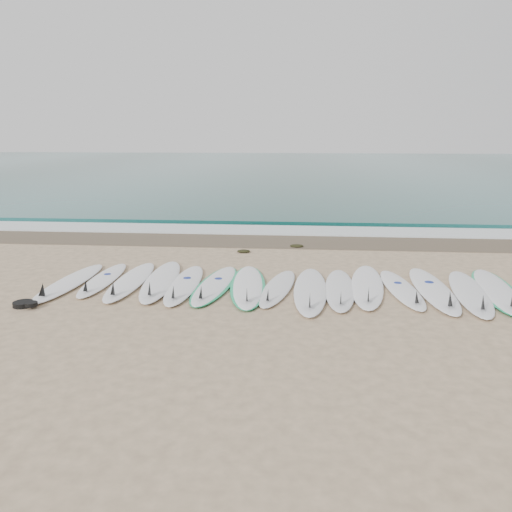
# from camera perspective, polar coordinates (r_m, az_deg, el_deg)

# --- Properties ---
(ground) EXTENTS (120.00, 120.00, 0.00)m
(ground) POSITION_cam_1_polar(r_m,az_deg,el_deg) (9.21, 2.44, -3.74)
(ground) COLOR tan
(ocean) EXTENTS (120.00, 55.00, 0.03)m
(ocean) POSITION_cam_1_polar(r_m,az_deg,el_deg) (41.36, 4.35, 10.09)
(ocean) COLOR #195552
(ocean) RESTS_ON ground
(wet_sand_band) EXTENTS (120.00, 1.80, 0.01)m
(wet_sand_band) POSITION_cam_1_polar(r_m,az_deg,el_deg) (13.17, 3.19, 1.71)
(wet_sand_band) COLOR brown
(wet_sand_band) RESTS_ON ground
(foam_band) EXTENTS (120.00, 1.40, 0.04)m
(foam_band) POSITION_cam_1_polar(r_m,az_deg,el_deg) (14.54, 3.35, 2.94)
(foam_band) COLOR silver
(foam_band) RESTS_ON ground
(wave_crest) EXTENTS (120.00, 1.00, 0.10)m
(wave_crest) POSITION_cam_1_polar(r_m,az_deg,el_deg) (16.01, 3.49, 4.07)
(wave_crest) COLOR #195552
(wave_crest) RESTS_ON ground
(surfboard_0) EXTENTS (0.66, 2.62, 0.33)m
(surfboard_0) POSITION_cam_1_polar(r_m,az_deg,el_deg) (10.01, -20.67, -2.86)
(surfboard_0) COLOR white
(surfboard_0) RESTS_ON ground
(surfboard_1) EXTENTS (0.54, 2.35, 0.30)m
(surfboard_1) POSITION_cam_1_polar(r_m,az_deg,el_deg) (10.01, -17.18, -2.61)
(surfboard_1) COLOR white
(surfboard_1) RESTS_ON ground
(surfboard_2) EXTENTS (0.59, 2.66, 0.34)m
(surfboard_2) POSITION_cam_1_polar(r_m,az_deg,el_deg) (9.74, -14.25, -2.81)
(surfboard_2) COLOR white
(surfboard_2) RESTS_ON ground
(surfboard_3) EXTENTS (0.81, 2.85, 0.36)m
(surfboard_3) POSITION_cam_1_polar(r_m,az_deg,el_deg) (9.64, -10.88, -2.78)
(surfboard_3) COLOR white
(surfboard_3) RESTS_ON ground
(surfboard_4) EXTENTS (0.59, 2.58, 0.33)m
(surfboard_4) POSITION_cam_1_polar(r_m,az_deg,el_deg) (9.35, -8.25, -3.24)
(surfboard_4) COLOR white
(surfboard_4) RESTS_ON ground
(surfboard_5) EXTENTS (0.85, 2.60, 0.32)m
(surfboard_5) POSITION_cam_1_polar(r_m,az_deg,el_deg) (9.29, -4.76, -3.30)
(surfboard_5) COLOR white
(surfboard_5) RESTS_ON ground
(surfboard_6) EXTENTS (0.88, 2.76, 0.34)m
(surfboard_6) POSITION_cam_1_polar(r_m,az_deg,el_deg) (9.20, -0.94, -3.41)
(surfboard_6) COLOR white
(surfboard_6) RESTS_ON ground
(surfboard_7) EXTENTS (0.85, 2.38, 0.30)m
(surfboard_7) POSITION_cam_1_polar(r_m,az_deg,el_deg) (9.07, 2.44, -3.67)
(surfboard_7) COLOR silver
(surfboard_7) RESTS_ON ground
(surfboard_8) EXTENTS (0.68, 2.86, 0.36)m
(surfboard_8) POSITION_cam_1_polar(r_m,az_deg,el_deg) (8.95, 6.22, -3.92)
(surfboard_8) COLOR white
(surfboard_8) RESTS_ON ground
(surfboard_9) EXTENTS (0.69, 2.58, 0.33)m
(surfboard_9) POSITION_cam_1_polar(r_m,az_deg,el_deg) (9.10, 9.54, -3.77)
(surfboard_9) COLOR white
(surfboard_9) RESTS_ON ground
(surfboard_10) EXTENTS (0.91, 2.87, 0.36)m
(surfboard_10) POSITION_cam_1_polar(r_m,az_deg,el_deg) (9.38, 12.59, -3.34)
(surfboard_10) COLOR white
(surfboard_10) RESTS_ON ground
(surfboard_11) EXTENTS (0.69, 2.45, 0.31)m
(surfboard_11) POSITION_cam_1_polar(r_m,az_deg,el_deg) (9.37, 16.38, -3.66)
(surfboard_11) COLOR white
(surfboard_11) RESTS_ON ground
(surfboard_12) EXTENTS (0.59, 2.83, 0.36)m
(surfboard_12) POSITION_cam_1_polar(r_m,az_deg,el_deg) (9.49, 19.67, -3.64)
(surfboard_12) COLOR white
(surfboard_12) RESTS_ON ground
(surfboard_13) EXTENTS (0.94, 2.83, 0.36)m
(surfboard_13) POSITION_cam_1_polar(r_m,az_deg,el_deg) (9.55, 23.31, -3.87)
(surfboard_13) COLOR white
(surfboard_13) RESTS_ON ground
(surfboard_14) EXTENTS (1.05, 2.87, 0.36)m
(surfboard_14) POSITION_cam_1_polar(r_m,az_deg,el_deg) (9.92, 25.82, -3.54)
(surfboard_14) COLOR white
(surfboard_14) RESTS_ON ground
(seaweed_near) EXTENTS (0.32, 0.25, 0.06)m
(seaweed_near) POSITION_cam_1_polar(r_m,az_deg,el_deg) (11.94, -1.42, 0.57)
(seaweed_near) COLOR black
(seaweed_near) RESTS_ON ground
(seaweed_far) EXTENTS (0.34, 0.26, 0.07)m
(seaweed_far) POSITION_cam_1_polar(r_m,az_deg,el_deg) (12.52, 4.67, 1.17)
(seaweed_far) COLOR black
(seaweed_far) RESTS_ON ground
(leash_coil) EXTENTS (0.46, 0.36, 0.11)m
(leash_coil) POSITION_cam_1_polar(r_m,az_deg,el_deg) (9.09, -24.91, -5.00)
(leash_coil) COLOR black
(leash_coil) RESTS_ON ground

